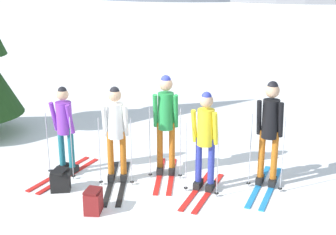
% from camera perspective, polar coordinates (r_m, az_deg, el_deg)
% --- Properties ---
extents(ground_plane, '(400.00, 400.00, 0.00)m').
position_cam_1_polar(ground_plane, '(8.42, -1.88, -7.40)').
color(ground_plane, white).
extents(skier_in_purple, '(0.70, 1.73, 1.64)m').
position_cam_1_polar(skier_in_purple, '(8.47, -12.69, -1.24)').
color(skier_in_purple, red).
rests_on(skier_in_purple, ground).
extents(skier_in_white, '(0.71, 1.82, 1.72)m').
position_cam_1_polar(skier_in_white, '(7.99, -6.45, -1.44)').
color(skier_in_white, black).
rests_on(skier_in_white, ground).
extents(skier_in_green, '(0.60, 1.60, 1.86)m').
position_cam_1_polar(skier_in_green, '(8.18, -0.26, -0.13)').
color(skier_in_green, red).
rests_on(skier_in_green, ground).
extents(skier_in_yellow, '(0.60, 1.59, 1.72)m').
position_cam_1_polar(skier_in_yellow, '(7.62, 4.64, -2.49)').
color(skier_in_yellow, red).
rests_on(skier_in_yellow, ground).
extents(skier_in_black, '(0.61, 1.79, 1.85)m').
position_cam_1_polar(skier_in_black, '(7.93, 12.51, -1.18)').
color(skier_in_black, '#1E84D1').
rests_on(skier_in_black, ground).
extents(backpack_on_snow_front, '(0.38, 0.33, 0.38)m').
position_cam_1_polar(backpack_on_snow_front, '(8.07, -13.17, -7.57)').
color(backpack_on_snow_front, black).
rests_on(backpack_on_snow_front, ground).
extents(backpack_on_snow_beside, '(0.29, 0.35, 0.38)m').
position_cam_1_polar(backpack_on_snow_beside, '(7.29, -9.23, -10.17)').
color(backpack_on_snow_beside, maroon).
rests_on(backpack_on_snow_beside, ground).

